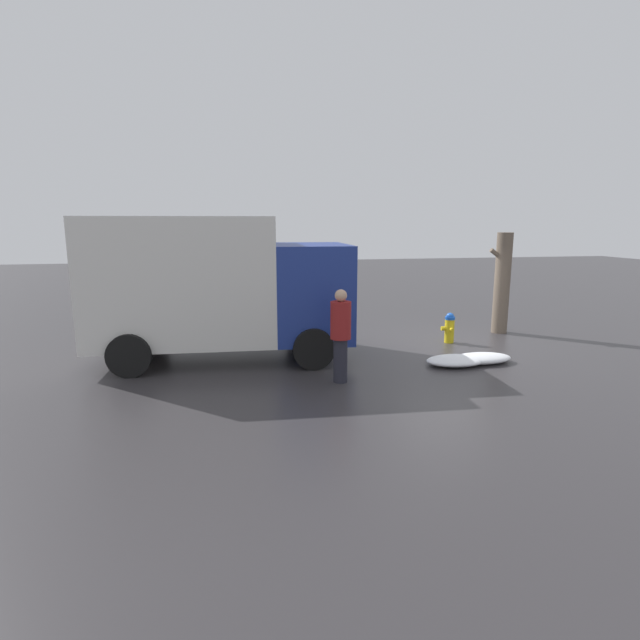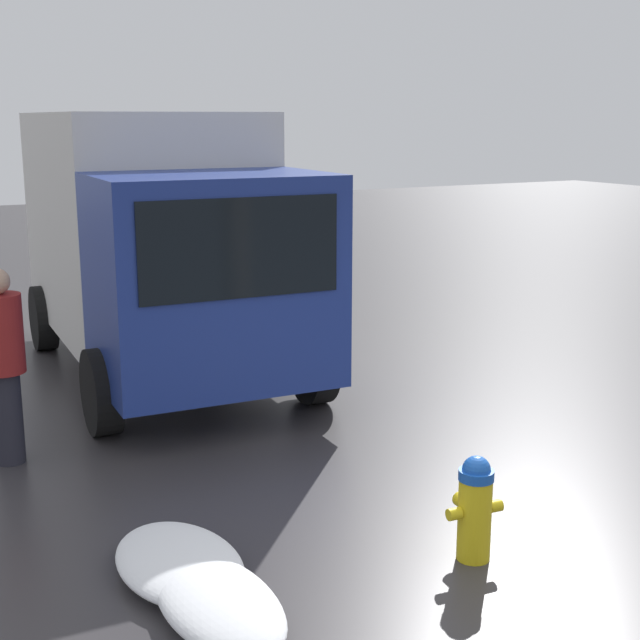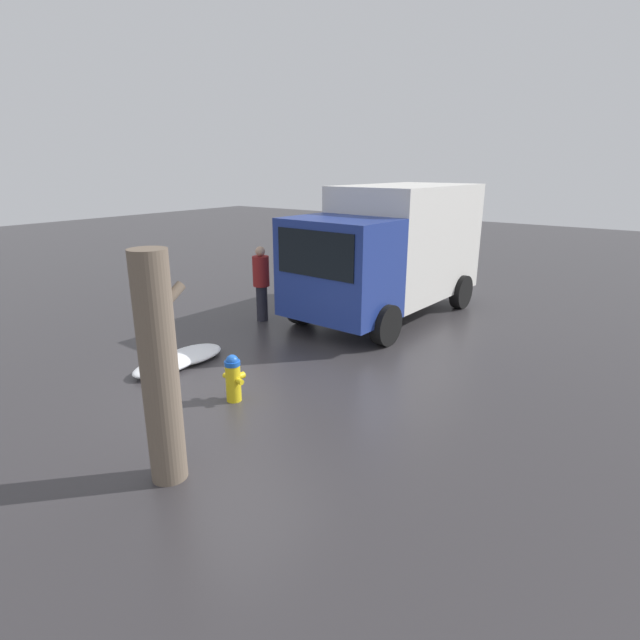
# 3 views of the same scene
# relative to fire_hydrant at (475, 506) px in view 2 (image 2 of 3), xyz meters

# --- Properties ---
(ground_plane) EXTENTS (60.00, 60.00, 0.00)m
(ground_plane) POSITION_rel_fire_hydrant_xyz_m (-0.00, 0.00, -0.41)
(ground_plane) COLOR #333033
(fire_hydrant) EXTENTS (0.36, 0.45, 0.80)m
(fire_hydrant) POSITION_rel_fire_hydrant_xyz_m (0.00, 0.00, 0.00)
(fire_hydrant) COLOR yellow
(fire_hydrant) RESTS_ON ground_plane
(delivery_truck) EXTENTS (5.89, 2.91, 3.25)m
(delivery_truck) POSITION_rel_fire_hydrant_xyz_m (5.96, 0.39, 1.33)
(delivery_truck) COLOR navy
(delivery_truck) RESTS_ON ground_plane
(pedestrian) EXTENTS (0.40, 0.40, 1.86)m
(pedestrian) POSITION_rel_fire_hydrant_xyz_m (3.59, 2.67, 0.60)
(pedestrian) COLOR #23232D
(pedestrian) RESTS_ON ground_plane
(snow_pile_by_hydrant) EXTENTS (1.41, 0.73, 0.21)m
(snow_pile_by_hydrant) POSITION_rel_fire_hydrant_xyz_m (0.15, 1.96, -0.30)
(snow_pile_by_hydrant) COLOR white
(snow_pile_by_hydrant) RESTS_ON ground_plane
(snow_pile_curbside) EXTENTS (1.34, 0.84, 0.20)m
(snow_pile_curbside) POSITION_rel_fire_hydrant_xyz_m (0.79, 2.00, -0.31)
(snow_pile_curbside) COLOR white
(snow_pile_curbside) RESTS_ON ground_plane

